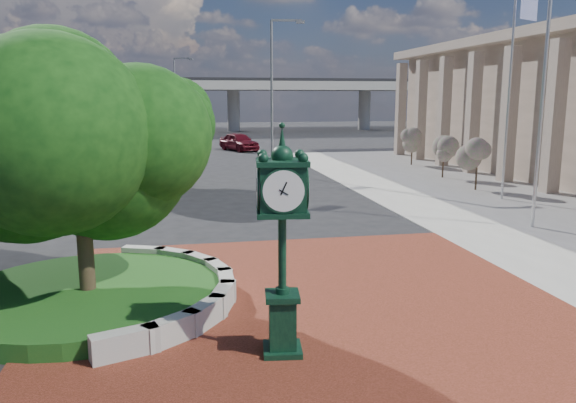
# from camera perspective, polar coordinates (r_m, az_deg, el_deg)

# --- Properties ---
(ground) EXTENTS (200.00, 200.00, 0.00)m
(ground) POSITION_cam_1_polar(r_m,az_deg,el_deg) (14.21, 1.05, -9.09)
(ground) COLOR black
(ground) RESTS_ON ground
(plaza) EXTENTS (12.00, 12.00, 0.04)m
(plaza) POSITION_cam_1_polar(r_m,az_deg,el_deg) (13.29, 1.95, -10.42)
(plaza) COLOR #612717
(plaza) RESTS_ON ground
(planter_wall) EXTENTS (2.96, 6.77, 0.54)m
(planter_wall) POSITION_cam_1_polar(r_m,az_deg,el_deg) (13.85, -10.10, -8.60)
(planter_wall) COLOR #9E9B93
(planter_wall) RESTS_ON ground
(grass_bed) EXTENTS (6.10, 6.10, 0.40)m
(grass_bed) POSITION_cam_1_polar(r_m,az_deg,el_deg) (14.05, -19.60, -9.08)
(grass_bed) COLOR #134516
(grass_bed) RESTS_ON ground
(overpass) EXTENTS (90.00, 12.00, 7.50)m
(overpass) POSITION_cam_1_polar(r_m,az_deg,el_deg) (83.16, -9.24, 11.55)
(overpass) COLOR #9E9B93
(overpass) RESTS_ON ground
(tree_planter) EXTENTS (5.20, 5.20, 6.33)m
(tree_planter) POSITION_cam_1_polar(r_m,az_deg,el_deg) (13.34, -20.52, 5.37)
(tree_planter) COLOR #38281C
(tree_planter) RESTS_ON ground
(tree_street) EXTENTS (4.40, 4.40, 5.45)m
(tree_street) POSITION_cam_1_polar(r_m,az_deg,el_deg) (31.17, -13.18, 7.39)
(tree_street) COLOR #38281C
(tree_street) RESTS_ON ground
(post_clock) EXTENTS (0.98, 0.98, 4.27)m
(post_clock) POSITION_cam_1_polar(r_m,az_deg,el_deg) (10.18, -0.59, -3.23)
(post_clock) COLOR black
(post_clock) RESTS_ON ground
(parked_car) EXTENTS (3.72, 5.24, 1.66)m
(parked_car) POSITION_cam_1_polar(r_m,az_deg,el_deg) (51.90, -5.01, 6.07)
(parked_car) COLOR #4D0B14
(parked_car) RESTS_ON ground
(flagpole_a) EXTENTS (1.58, 0.85, 10.83)m
(flagpole_a) POSITION_cam_1_polar(r_m,az_deg,el_deg) (22.33, 24.59, 11.57)
(flagpole_a) COLOR silver
(flagpole_a) RESTS_ON ground
(flagpole_b) EXTENTS (1.41, 0.63, 9.48)m
(flagpole_b) POSITION_cam_1_polar(r_m,az_deg,el_deg) (28.16, 21.53, 9.95)
(flagpole_b) COLOR silver
(flagpole_b) RESTS_ON ground
(street_lamp_near) EXTENTS (2.14, 0.54, 9.57)m
(street_lamp_near) POSITION_cam_1_polar(r_m,az_deg,el_deg) (36.21, -1.29, 11.81)
(street_lamp_near) COLOR slate
(street_lamp_near) RESTS_ON ground
(street_lamp_far) EXTENTS (1.85, 0.77, 8.51)m
(street_lamp_far) POSITION_cam_1_polar(r_m,az_deg,el_deg) (55.31, -11.18, 10.50)
(street_lamp_far) COLOR slate
(street_lamp_far) RESTS_ON ground
(shrub_near) EXTENTS (1.20, 1.20, 2.20)m
(shrub_near) POSITION_cam_1_polar(r_m,az_deg,el_deg) (30.74, 18.66, 4.00)
(shrub_near) COLOR #38281C
(shrub_near) RESTS_ON ground
(shrub_mid) EXTENTS (1.20, 1.20, 2.20)m
(shrub_mid) POSITION_cam_1_polar(r_m,az_deg,el_deg) (35.01, 15.53, 4.89)
(shrub_mid) COLOR #38281C
(shrub_mid) RESTS_ON ground
(shrub_far) EXTENTS (1.20, 1.20, 2.20)m
(shrub_far) POSITION_cam_1_polar(r_m,az_deg,el_deg) (41.27, 12.50, 5.81)
(shrub_far) COLOR #38281C
(shrub_far) RESTS_ON ground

